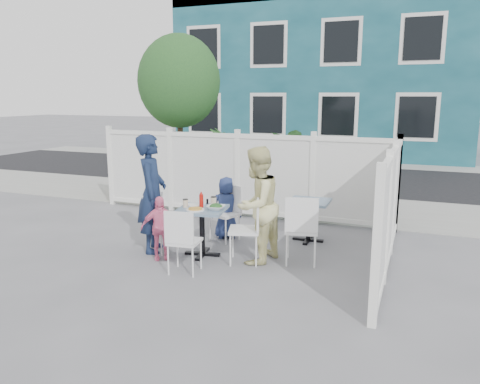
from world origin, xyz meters
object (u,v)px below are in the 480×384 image
(woman, at_px, (257,205))
(chair_near, at_px, (182,237))
(toddler, at_px, (160,228))
(man, at_px, (152,194))
(utility_cabinet, at_px, (159,163))
(chair_left, at_px, (158,218))
(chair_right, at_px, (250,224))
(chair_back, at_px, (228,208))
(spare_table, at_px, (309,210))
(main_table, at_px, (202,219))
(boy, at_px, (226,208))

(woman, bearing_deg, chair_near, -29.46)
(toddler, bearing_deg, man, 99.43)
(utility_cabinet, distance_m, chair_left, 4.54)
(utility_cabinet, distance_m, chair_right, 5.44)
(chair_back, relative_size, woman, 0.54)
(utility_cabinet, relative_size, toddler, 1.50)
(chair_left, distance_m, chair_near, 1.10)
(chair_left, height_order, chair_near, chair_near)
(utility_cabinet, height_order, spare_table, utility_cabinet)
(utility_cabinet, distance_m, spare_table, 5.07)
(man, bearing_deg, utility_cabinet, 7.15)
(woman, height_order, toddler, woman)
(man, xyz_separation_m, toddler, (0.29, -0.29, -0.42))
(toddler, bearing_deg, main_table, -0.27)
(main_table, xyz_separation_m, chair_left, (-0.72, -0.02, -0.05))
(main_table, relative_size, toddler, 0.84)
(chair_right, height_order, woman, woman)
(utility_cabinet, relative_size, chair_right, 1.44)
(chair_near, height_order, boy, boy)
(chair_right, xyz_separation_m, chair_near, (-0.66, -0.74, -0.05))
(chair_left, distance_m, toddler, 0.40)
(spare_table, distance_m, chair_back, 1.30)
(spare_table, relative_size, boy, 0.66)
(chair_back, relative_size, boy, 0.87)
(utility_cabinet, relative_size, chair_left, 1.60)
(chair_right, relative_size, boy, 0.94)
(chair_right, bearing_deg, toddler, 87.97)
(main_table, relative_size, chair_left, 0.90)
(spare_table, relative_size, chair_near, 0.77)
(main_table, bearing_deg, chair_back, 87.14)
(chair_left, relative_size, chair_right, 0.90)
(chair_back, bearing_deg, woman, 153.37)
(chair_right, bearing_deg, main_table, 71.59)
(boy, height_order, toddler, boy)
(man, distance_m, boy, 1.31)
(chair_left, height_order, chair_back, chair_back)
(woman, relative_size, boy, 1.60)
(utility_cabinet, distance_m, woman, 5.44)
(utility_cabinet, distance_m, chair_near, 5.59)
(woman, distance_m, boy, 1.25)
(chair_back, height_order, man, man)
(chair_left, xyz_separation_m, chair_near, (0.81, -0.74, 0.00))
(woman, xyz_separation_m, boy, (-0.83, 0.88, -0.31))
(chair_back, bearing_deg, chair_near, 111.31)
(chair_left, relative_size, chair_back, 0.97)
(spare_table, xyz_separation_m, chair_right, (-0.54, -1.26, 0.04))
(chair_back, relative_size, chair_near, 1.02)
(utility_cabinet, bearing_deg, chair_right, -40.21)
(chair_back, bearing_deg, spare_table, -143.16)
(chair_near, bearing_deg, woman, 41.05)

